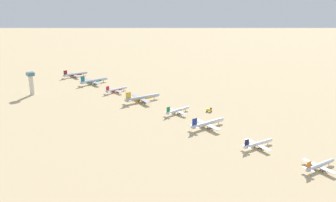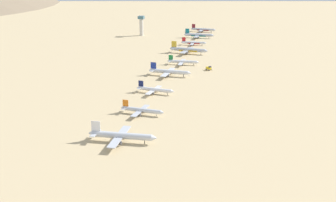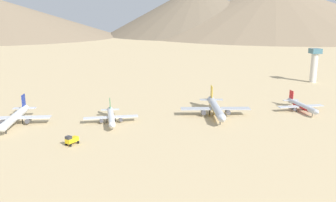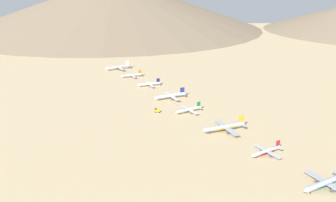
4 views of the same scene
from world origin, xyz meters
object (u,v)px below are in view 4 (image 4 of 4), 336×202
Objects in this scene: parked_jet_6 at (267,151)px; service_truck at (157,110)px; parked_jet_0 at (118,67)px; parked_jet_3 at (171,96)px; parked_jet_5 at (225,127)px; parked_jet_7 at (326,183)px; parked_jet_4 at (189,110)px; parked_jet_2 at (149,84)px; parked_jet_1 at (132,75)px.

parked_jet_6 is 116.74m from service_truck.
parked_jet_0 is 1.04× the size of parked_jet_3.
parked_jet_5 is at bearing -86.31° from parked_jet_6.
parked_jet_0 is 238.49m from parked_jet_5.
parked_jet_5 is 1.10× the size of parked_jet_7.
parked_jet_5 reaches higher than parked_jet_3.
parked_jet_7 is at bearing 103.33° from service_truck.
parked_jet_7 reaches higher than parked_jet_4.
parked_jet_3 reaches higher than parked_jet_2.
parked_jet_0 reaches higher than service_truck.
parked_jet_2 is 5.43× the size of service_truck.
parked_jet_5 is 94.01m from parked_jet_7.
parked_jet_0 is 284.80m from parked_jet_6.
parked_jet_2 reaches higher than parked_jet_6.
parked_jet_4 is 0.80× the size of parked_jet_7.
parked_jet_4 is at bearing 151.76° from service_truck.
parked_jet_6 is 5.38× the size of service_truck.
parked_jet_4 reaches higher than parked_jet_1.
parked_jet_2 is (-4.05, 46.95, -0.01)m from parked_jet_1.
parked_jet_3 is at bearing 93.16° from parked_jet_0.
parked_jet_0 is at bearing -87.35° from parked_jet_6.
parked_jet_1 is 1.00× the size of parked_jet_2.
parked_jet_3 is 6.82× the size of service_truck.
service_truck is (28.30, 80.11, -0.88)m from parked_jet_2.
parked_jet_0 is 1.28× the size of parked_jet_4.
parked_jet_2 is (-6.47, 93.02, -0.89)m from parked_jet_0.
parked_jet_7 is 6.87× the size of service_truck.
parked_jet_1 is at bearing -87.68° from parked_jet_5.
parked_jet_7 is (-9.36, 239.10, 0.74)m from parked_jet_2.
parked_jet_0 is 174.51m from service_truck.
parked_jet_2 is 94.69m from parked_jet_4.
parked_jet_6 is (-5.17, 139.46, -0.82)m from parked_jet_3.
parked_jet_0 is 93.25m from parked_jet_2.
parked_jet_0 is 1.31× the size of parked_jet_6.
parked_jet_1 is at bearing -87.32° from parked_jet_7.
parked_jet_0 reaches higher than parked_jet_6.
parked_jet_5 is at bearing 92.45° from parked_jet_0.
service_truck is (37.66, -158.99, -1.62)m from parked_jet_7.
parked_jet_5 reaches higher than parked_jet_7.
parked_jet_0 is at bearing -87.27° from parked_jet_7.
parked_jet_0 reaches higher than parked_jet_3.
parked_jet_0 is at bearing -86.99° from parked_jet_1.
parked_jet_5 is (-4.89, 50.57, 1.05)m from parked_jet_4.
parked_jet_2 is at bearing -87.99° from parked_jet_6.
service_truck is at bearing 43.28° from parked_jet_3.
parked_jet_2 is at bearing -109.46° from service_truck.
parked_jet_6 is (-10.76, 238.42, -0.07)m from parked_jet_1.
parked_jet_1 is at bearing -100.80° from service_truck.
parked_jet_3 is (-5.59, 98.96, 0.75)m from parked_jet_1.
parked_jet_6 is at bearing 94.65° from parked_jet_4.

